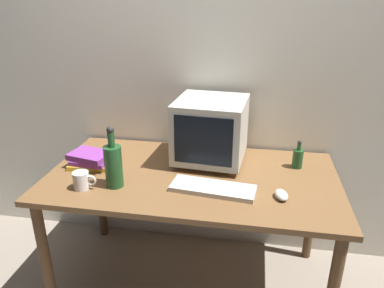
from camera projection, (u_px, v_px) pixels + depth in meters
name	position (u px, v px, depth m)	size (l,w,h in m)	color
ground_plane	(192.00, 280.00, 2.26)	(6.00, 6.00, 0.00)	gray
back_wall	(206.00, 64.00, 2.22)	(4.00, 0.08, 2.50)	silver
desk	(192.00, 188.00, 2.01)	(1.56, 0.84, 0.74)	brown
crt_monitor	(211.00, 130.00, 2.07)	(0.41, 0.41, 0.37)	beige
keyboard	(213.00, 188.00, 1.82)	(0.42, 0.15, 0.02)	beige
computer_mouse	(281.00, 195.00, 1.75)	(0.06, 0.10, 0.04)	beige
bottle_tall	(113.00, 164.00, 1.82)	(0.09, 0.09, 0.32)	#1E4C23
bottle_short	(298.00, 158.00, 2.04)	(0.06, 0.06, 0.16)	#1E4C23
book_stack	(90.00, 160.00, 2.05)	(0.25, 0.20, 0.08)	gold
mug	(82.00, 180.00, 1.82)	(0.12, 0.08, 0.09)	white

